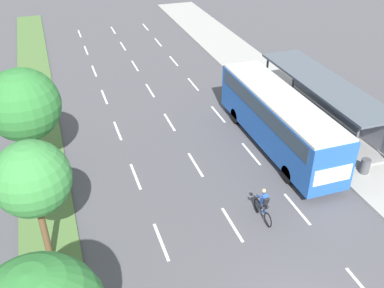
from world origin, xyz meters
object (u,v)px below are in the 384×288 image
(bus, at_px, (278,116))
(median_tree_second, at_px, (32,179))
(median_tree_third, at_px, (23,105))
(bus_shelter, at_px, (325,97))
(cyclist, at_px, (263,206))
(trash_bin, at_px, (365,166))

(bus, xyz_separation_m, median_tree_second, (-13.52, -5.22, 2.31))
(median_tree_second, xyz_separation_m, median_tree_third, (-0.26, 6.90, -0.14))
(bus, distance_m, median_tree_third, 14.05)
(bus, bearing_deg, bus_shelter, 21.06)
(bus, distance_m, cyclist, 6.91)
(trash_bin, bearing_deg, median_tree_second, -176.69)
(bus_shelter, bearing_deg, bus, -158.94)
(bus, bearing_deg, trash_bin, -53.06)
(trash_bin, bearing_deg, median_tree_third, 160.73)
(bus_shelter, bearing_deg, trash_bin, -100.36)
(bus, xyz_separation_m, cyclist, (-3.71, -5.69, -1.28))
(bus_shelter, xyz_separation_m, cyclist, (-7.99, -7.34, -1.08))
(cyclist, distance_m, trash_bin, 7.06)
(median_tree_second, height_order, median_tree_third, median_tree_third)
(cyclist, relative_size, median_tree_third, 0.30)
(median_tree_second, bearing_deg, trash_bin, 3.31)
(bus, height_order, cyclist, bus)
(cyclist, height_order, median_tree_second, median_tree_second)
(trash_bin, bearing_deg, bus_shelter, 79.64)
(bus_shelter, xyz_separation_m, bus, (-4.28, -1.65, 0.20))
(bus_shelter, relative_size, median_tree_second, 1.96)
(bus_shelter, xyz_separation_m, median_tree_third, (-18.06, 0.03, 2.37))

